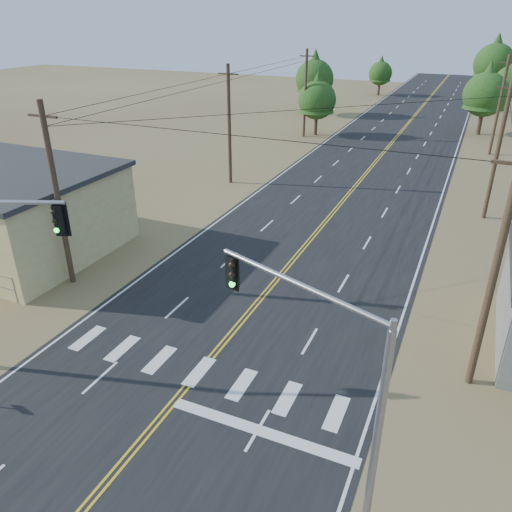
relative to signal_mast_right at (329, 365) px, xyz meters
The scene contains 14 objects.
road 26.62m from the signal_mast_right, 104.09° to the left, with size 15.00×200.00×0.02m, color black.
utility_pole_left_near 18.42m from the signal_mast_right, 156.36° to the left, with size 1.80×0.30×10.00m.
utility_pole_left_mid 32.16m from the signal_mast_right, 121.64° to the left, with size 1.80×0.30×10.00m.
utility_pole_left_far 50.30m from the signal_mast_right, 109.60° to the left, with size 1.80×0.30×10.00m.
utility_pole_right_near 8.46m from the signal_mast_right, 60.78° to the left, with size 1.80×0.30×10.00m.
utility_pole_right_mid 27.69m from the signal_mast_right, 81.42° to the left, with size 1.80×0.30×10.00m.
utility_pole_right_far 47.56m from the signal_mast_right, 85.02° to the left, with size 1.80×0.30×10.00m.
signal_mast_right is the anchor object (origin of this frame).
tree_left_near 51.38m from the signal_mast_right, 107.96° to the left, with size 4.56×4.56×7.59m.
tree_left_mid 64.95m from the signal_mast_right, 108.25° to the left, with size 5.46×5.46×9.11m.
tree_left_far 86.23m from the signal_mast_right, 100.27° to the left, with size 4.12×4.12×6.87m.
tree_right_near 57.36m from the signal_mast_right, 87.37° to the left, with size 5.22×5.22×8.69m.
tree_right_mid 76.11m from the signal_mast_right, 85.70° to the left, with size 4.71×4.71×7.85m.
tree_right_far 86.63m from the signal_mast_right, 88.03° to the left, with size 6.49×6.49×10.81m.
Camera 1 is at (9.03, -6.41, 13.77)m, focal length 35.00 mm.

